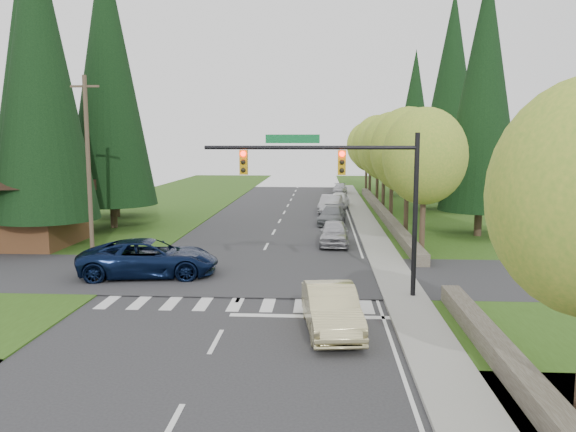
# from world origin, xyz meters

# --- Properties ---
(ground) EXTENTS (120.00, 120.00, 0.00)m
(ground) POSITION_xyz_m (0.00, 0.00, 0.00)
(ground) COLOR #28282B
(ground) RESTS_ON ground
(grass_east) EXTENTS (14.00, 110.00, 0.06)m
(grass_east) POSITION_xyz_m (13.00, 20.00, 0.03)
(grass_east) COLOR #2D4C14
(grass_east) RESTS_ON ground
(grass_west) EXTENTS (14.00, 110.00, 0.06)m
(grass_west) POSITION_xyz_m (-13.00, 20.00, 0.03)
(grass_west) COLOR #2D4C14
(grass_west) RESTS_ON ground
(cross_street) EXTENTS (120.00, 8.00, 0.10)m
(cross_street) POSITION_xyz_m (0.00, 8.00, 0.00)
(cross_street) COLOR #28282B
(cross_street) RESTS_ON ground
(sidewalk_east) EXTENTS (1.80, 80.00, 0.13)m
(sidewalk_east) POSITION_xyz_m (6.90, 22.00, 0.07)
(sidewalk_east) COLOR gray
(sidewalk_east) RESTS_ON ground
(curb_east) EXTENTS (0.20, 80.00, 0.13)m
(curb_east) POSITION_xyz_m (6.05, 22.00, 0.07)
(curb_east) COLOR gray
(curb_east) RESTS_ON ground
(stone_wall_south) EXTENTS (0.70, 14.00, 0.70)m
(stone_wall_south) POSITION_xyz_m (8.60, -3.00, 0.35)
(stone_wall_south) COLOR #4C4438
(stone_wall_south) RESTS_ON ground
(stone_wall_north) EXTENTS (0.70, 40.00, 0.70)m
(stone_wall_north) POSITION_xyz_m (8.60, 30.00, 0.35)
(stone_wall_north) COLOR #4C4438
(stone_wall_north) RESTS_ON ground
(traffic_signal) EXTENTS (8.70, 0.37, 6.80)m
(traffic_signal) POSITION_xyz_m (4.37, 4.50, 4.98)
(traffic_signal) COLOR black
(traffic_signal) RESTS_ON ground
(brown_building) EXTENTS (8.40, 8.40, 5.40)m
(brown_building) POSITION_xyz_m (-15.00, 15.00, 3.14)
(brown_building) COLOR #4C2D19
(brown_building) RESTS_ON ground
(utility_pole) EXTENTS (1.60, 0.24, 10.00)m
(utility_pole) POSITION_xyz_m (-9.50, 12.00, 5.14)
(utility_pole) COLOR #473828
(utility_pole) RESTS_ON ground
(decid_tree_0) EXTENTS (4.80, 4.80, 8.37)m
(decid_tree_0) POSITION_xyz_m (9.20, 14.00, 5.60)
(decid_tree_0) COLOR #38281C
(decid_tree_0) RESTS_ON ground
(decid_tree_1) EXTENTS (5.20, 5.20, 8.80)m
(decid_tree_1) POSITION_xyz_m (9.30, 21.00, 5.80)
(decid_tree_1) COLOR #38281C
(decid_tree_1) RESTS_ON ground
(decid_tree_2) EXTENTS (5.00, 5.00, 8.82)m
(decid_tree_2) POSITION_xyz_m (9.10, 28.00, 5.93)
(decid_tree_2) COLOR #38281C
(decid_tree_2) RESTS_ON ground
(decid_tree_3) EXTENTS (5.00, 5.00, 8.55)m
(decid_tree_3) POSITION_xyz_m (9.20, 35.00, 5.66)
(decid_tree_3) COLOR #38281C
(decid_tree_3) RESTS_ON ground
(decid_tree_4) EXTENTS (5.40, 5.40, 9.18)m
(decid_tree_4) POSITION_xyz_m (9.30, 42.00, 6.06)
(decid_tree_4) COLOR #38281C
(decid_tree_4) RESTS_ON ground
(decid_tree_5) EXTENTS (4.80, 4.80, 8.30)m
(decid_tree_5) POSITION_xyz_m (9.10, 49.00, 5.53)
(decid_tree_5) COLOR #38281C
(decid_tree_5) RESTS_ON ground
(decid_tree_6) EXTENTS (5.20, 5.20, 8.86)m
(decid_tree_6) POSITION_xyz_m (9.20, 56.00, 5.86)
(decid_tree_6) COLOR #38281C
(decid_tree_6) RESTS_ON ground
(conifer_w_a) EXTENTS (6.12, 6.12, 19.80)m
(conifer_w_a) POSITION_xyz_m (-13.00, 14.00, 10.79)
(conifer_w_a) COLOR #38281C
(conifer_w_a) RESTS_ON ground
(conifer_w_b) EXTENTS (5.44, 5.44, 17.80)m
(conifer_w_b) POSITION_xyz_m (-16.00, 18.00, 9.79)
(conifer_w_b) COLOR #38281C
(conifer_w_b) RESTS_ON ground
(conifer_w_c) EXTENTS (6.46, 6.46, 20.80)m
(conifer_w_c) POSITION_xyz_m (-12.00, 22.00, 11.29)
(conifer_w_c) COLOR #38281C
(conifer_w_c) RESTS_ON ground
(conifer_w_e) EXTENTS (5.78, 5.78, 18.80)m
(conifer_w_e) POSITION_xyz_m (-14.00, 28.00, 10.29)
(conifer_w_e) COLOR #38281C
(conifer_w_e) RESTS_ON ground
(conifer_e_a) EXTENTS (5.44, 5.44, 17.80)m
(conifer_e_a) POSITION_xyz_m (14.00, 20.00, 9.79)
(conifer_e_a) COLOR #38281C
(conifer_e_a) RESTS_ON ground
(conifer_e_b) EXTENTS (6.12, 6.12, 19.80)m
(conifer_e_b) POSITION_xyz_m (15.00, 34.00, 10.79)
(conifer_e_b) COLOR #38281C
(conifer_e_b) RESTS_ON ground
(conifer_e_c) EXTENTS (5.10, 5.10, 16.80)m
(conifer_e_c) POSITION_xyz_m (14.00, 48.00, 9.29)
(conifer_e_c) COLOR #38281C
(conifer_e_c) RESTS_ON ground
(sedan_champagne) EXTENTS (2.23, 4.95, 1.58)m
(sedan_champagne) POSITION_xyz_m (3.76, 0.23, 0.79)
(sedan_champagne) COLOR beige
(sedan_champagne) RESTS_ON ground
(suv_navy) EXTENTS (6.86, 3.89, 1.81)m
(suv_navy) POSITION_xyz_m (-4.81, 7.50, 0.90)
(suv_navy) COLOR #0A1634
(suv_navy) RESTS_ON ground
(parked_car_a) EXTENTS (1.96, 4.54, 1.53)m
(parked_car_a) POSITION_xyz_m (4.20, 16.27, 0.76)
(parked_car_a) COLOR #ADACB1
(parked_car_a) RESTS_ON ground
(parked_car_b) EXTENTS (2.46, 4.94, 1.38)m
(parked_car_b) POSITION_xyz_m (4.20, 25.05, 0.69)
(parked_car_b) COLOR slate
(parked_car_b) RESTS_ON ground
(parked_car_c) EXTENTS (2.37, 5.11, 1.62)m
(parked_car_c) POSITION_xyz_m (4.20, 31.74, 0.81)
(parked_car_c) COLOR #AEAEB2
(parked_car_c) RESTS_ON ground
(parked_car_d) EXTENTS (2.39, 4.68, 1.52)m
(parked_car_d) POSITION_xyz_m (5.06, 36.00, 0.76)
(parked_car_d) COLOR white
(parked_car_d) RESTS_ON ground
(parked_car_e) EXTENTS (1.87, 4.31, 1.23)m
(parked_car_e) POSITION_xyz_m (5.60, 49.94, 0.62)
(parked_car_e) COLOR #B2B3B7
(parked_car_e) RESTS_ON ground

